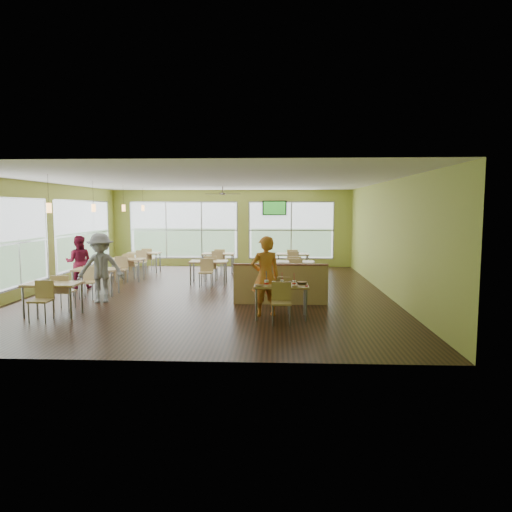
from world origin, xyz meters
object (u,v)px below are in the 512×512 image
(half_wall_divider, at_px, (281,284))
(man_plaid, at_px, (265,276))
(main_table, at_px, (281,290))
(food_basket, at_px, (302,283))

(half_wall_divider, distance_m, man_plaid, 1.38)
(main_table, bearing_deg, man_plaid, 153.67)
(main_table, bearing_deg, food_basket, 10.21)
(man_plaid, distance_m, food_basket, 0.84)
(main_table, xyz_separation_m, half_wall_divider, (0.00, 1.45, -0.11))
(main_table, height_order, half_wall_divider, half_wall_divider)
(main_table, distance_m, man_plaid, 0.49)
(main_table, distance_m, food_basket, 0.50)
(food_basket, bearing_deg, man_plaid, 173.49)
(man_plaid, relative_size, food_basket, 7.40)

